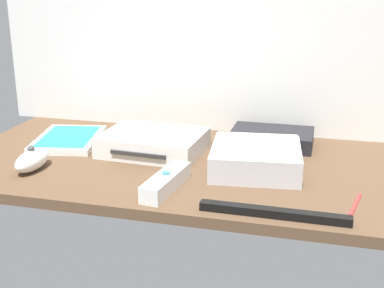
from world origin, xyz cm
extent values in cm
cube|color=brown|center=(0.00, 0.00, -1.00)|extent=(100.00, 48.00, 2.00)
cube|color=white|center=(-9.69, 4.21, 2.20)|extent=(21.95, 17.26, 4.40)
cube|color=#2D2D2D|center=(-10.20, -3.97, 2.20)|extent=(12.01, 1.34, 0.80)
cube|color=silver|center=(13.20, -1.46, 2.50)|extent=(18.79, 18.79, 5.00)
cube|color=silver|center=(13.20, -1.46, 5.15)|extent=(18.04, 18.04, 0.30)
cube|color=white|center=(-30.77, 5.97, 0.70)|extent=(17.08, 21.31, 1.40)
cube|color=#2384CC|center=(-30.77, 5.97, 1.48)|extent=(14.16, 18.22, 0.16)
cube|color=black|center=(14.44, 15.71, 1.70)|extent=(18.06, 12.09, 3.40)
cube|color=#19D833|center=(14.41, 9.51, 1.70)|extent=(8.00, 0.44, 0.60)
cube|color=white|center=(-0.87, -14.84, 1.50)|extent=(5.32, 15.12, 3.00)
cylinder|color=#387FDB|center=(-0.87, -14.84, 3.20)|extent=(1.40, 1.40, 0.40)
ellipsoid|color=white|center=(-29.29, -11.88, 2.00)|extent=(4.57, 10.07, 4.00)
sphere|color=#4C4C4C|center=(-29.29, -11.88, 4.40)|extent=(1.40, 1.40, 1.40)
cube|color=black|center=(18.92, -21.01, 0.70)|extent=(24.01, 2.01, 1.40)
cylinder|color=red|center=(31.57, -13.15, 0.35)|extent=(2.51, 8.95, 0.70)
camera|label=1|loc=(25.34, -96.77, 36.57)|focal=48.76mm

